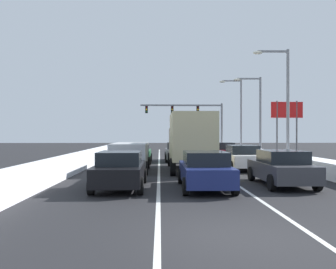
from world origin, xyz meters
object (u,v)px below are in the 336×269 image
(sedan_gray_center_lane_third, at_px, (177,152))
(sedan_green_left_lane_third, at_px, (138,153))
(street_lamp_right_far, at_px, (238,109))
(sedan_white_right_lane_second, at_px, (242,157))
(suv_silver_left_lane_second, at_px, (130,154))
(street_lamp_right_mid, at_px, (256,109))
(roadside_sign_right, at_px, (287,116))
(sedan_navy_center_lane_nearest, at_px, (205,170))
(sedan_black_left_lane_nearest, at_px, (120,170))
(sedan_charcoal_right_lane_nearest, at_px, (281,168))
(street_lamp_right_near, at_px, (283,96))
(box_truck_center_lane_second, at_px, (190,139))
(traffic_light_gantry, at_px, (193,114))
(sedan_maroon_right_lane_third, at_px, (222,152))

(sedan_gray_center_lane_third, bearing_deg, sedan_green_left_lane_third, -148.17)
(sedan_green_left_lane_third, distance_m, street_lamp_right_far, 18.65)
(sedan_white_right_lane_second, height_order, suv_silver_left_lane_second, suv_silver_left_lane_second)
(suv_silver_left_lane_second, relative_size, street_lamp_right_mid, 0.65)
(street_lamp_right_far, distance_m, roadside_sign_right, 6.90)
(sedan_green_left_lane_third, bearing_deg, sedan_navy_center_lane_nearest, -74.77)
(sedan_black_left_lane_nearest, xyz_separation_m, roadside_sign_right, (14.39, 21.33, 3.25))
(sedan_gray_center_lane_third, xyz_separation_m, street_lamp_right_mid, (7.69, 4.77, 3.79))
(sedan_charcoal_right_lane_nearest, xyz_separation_m, street_lamp_right_far, (3.90, 26.35, 4.29))
(sedan_charcoal_right_lane_nearest, xyz_separation_m, roadside_sign_right, (7.57, 20.61, 3.25))
(sedan_white_right_lane_second, bearing_deg, street_lamp_right_near, 44.00)
(box_truck_center_lane_second, relative_size, street_lamp_right_far, 0.85)
(sedan_charcoal_right_lane_nearest, distance_m, sedan_black_left_lane_nearest, 6.86)
(sedan_navy_center_lane_nearest, bearing_deg, traffic_light_gantry, 85.52)
(sedan_gray_center_lane_third, distance_m, street_lamp_right_far, 15.49)
(street_lamp_right_near, bearing_deg, street_lamp_right_far, 89.15)
(sedan_charcoal_right_lane_nearest, relative_size, roadside_sign_right, 0.82)
(traffic_light_gantry, xyz_separation_m, street_lamp_right_near, (4.46, -21.89, 0.22))
(street_lamp_right_mid, bearing_deg, sedan_white_right_lane_second, -109.14)
(roadside_sign_right, bearing_deg, sedan_navy_center_lane_nearest, -117.01)
(sedan_charcoal_right_lane_nearest, bearing_deg, traffic_light_gantry, 91.41)
(box_truck_center_lane_second, distance_m, traffic_light_gantry, 26.56)
(traffic_light_gantry, bearing_deg, box_truck_center_lane_second, -95.68)
(street_lamp_right_near, bearing_deg, box_truck_center_lane_second, -148.22)
(sedan_black_left_lane_nearest, height_order, roadside_sign_right, roadside_sign_right)
(sedan_maroon_right_lane_third, xyz_separation_m, traffic_light_gantry, (-0.51, 19.05, 3.97))
(box_truck_center_lane_second, xyz_separation_m, street_lamp_right_near, (7.08, 4.38, 3.05))
(suv_silver_left_lane_second, height_order, traffic_light_gantry, traffic_light_gantry)
(street_lamp_right_mid, bearing_deg, sedan_charcoal_right_lane_nearest, -101.93)
(sedan_green_left_lane_third, distance_m, street_lamp_right_mid, 13.18)
(sedan_gray_center_lane_third, bearing_deg, street_lamp_right_far, 58.81)
(box_truck_center_lane_second, distance_m, roadside_sign_right, 18.37)
(suv_silver_left_lane_second, height_order, street_lamp_right_mid, street_lamp_right_mid)
(sedan_navy_center_lane_nearest, bearing_deg, sedan_white_right_lane_second, 67.05)
(sedan_white_right_lane_second, relative_size, suv_silver_left_lane_second, 0.92)
(box_truck_center_lane_second, bearing_deg, traffic_light_gantry, 84.32)
(roadside_sign_right, bearing_deg, street_lamp_right_near, -110.98)
(street_lamp_right_near, bearing_deg, sedan_white_right_lane_second, -136.00)
(sedan_gray_center_lane_third, bearing_deg, traffic_light_gantry, 80.85)
(sedan_white_right_lane_second, relative_size, sedan_navy_center_lane_nearest, 1.00)
(sedan_gray_center_lane_third, bearing_deg, sedan_charcoal_right_lane_nearest, -74.39)
(sedan_navy_center_lane_nearest, height_order, street_lamp_right_far, street_lamp_right_far)
(sedan_maroon_right_lane_third, distance_m, sedan_black_left_lane_nearest, 15.44)
(sedan_black_left_lane_nearest, distance_m, street_lamp_right_far, 29.44)
(sedan_maroon_right_lane_third, distance_m, street_lamp_right_near, 6.42)
(sedan_white_right_lane_second, height_order, street_lamp_right_mid, street_lamp_right_mid)
(sedan_black_left_lane_nearest, bearing_deg, suv_silver_left_lane_second, 91.11)
(sedan_white_right_lane_second, xyz_separation_m, sedan_green_left_lane_third, (-6.68, 5.01, 0.00))
(sedan_white_right_lane_second, bearing_deg, sedan_green_left_lane_third, 143.13)
(sedan_white_right_lane_second, relative_size, roadside_sign_right, 0.82)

